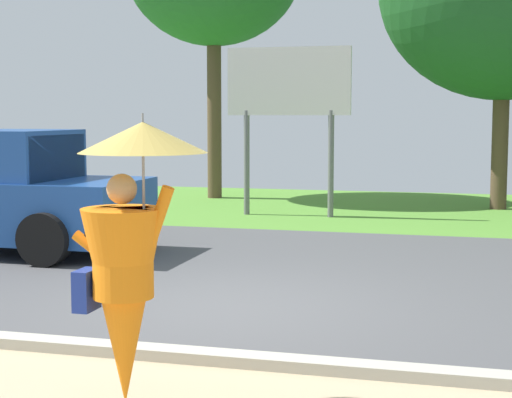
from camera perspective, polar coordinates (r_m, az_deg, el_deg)
ground_plane at (r=11.94m, az=1.91°, el=-4.54°), size 40.00×22.00×0.20m
monk_pedestrian at (r=5.97m, az=-8.97°, el=-4.31°), size 1.03×0.92×2.13m
roadside_billboard at (r=17.03m, az=2.28°, el=7.37°), size 2.60×0.12×3.50m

